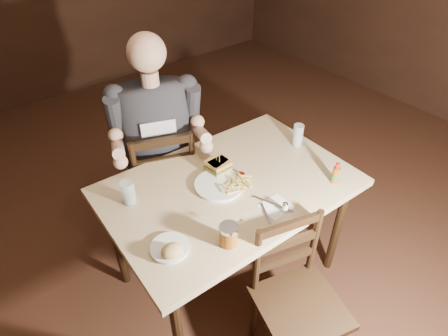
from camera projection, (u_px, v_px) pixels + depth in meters
room_shell at (288, 97)px, 1.44m from camera, size 7.00×7.00×7.00m
main_table at (230, 194)px, 2.04m from camera, size 1.33×0.91×0.77m
chair_far at (163, 179)px, 2.51m from camera, size 0.56×0.58×0.91m
chair_near at (300, 307)px, 1.81m from camera, size 0.49×0.52×0.85m
diner at (156, 119)px, 2.16m from camera, size 0.68×0.61×0.97m
dinner_plate at (219, 185)px, 1.98m from camera, size 0.26×0.26×0.01m
sandwich_left at (217, 162)px, 2.05m from camera, size 0.13×0.11×0.10m
sandwich_right at (219, 164)px, 2.03m from camera, size 0.11×0.09×0.10m
fries_pile at (236, 182)px, 1.96m from camera, size 0.25×0.18×0.04m
ketchup_dollop at (241, 174)px, 2.03m from camera, size 0.05×0.05×0.01m
glass_left at (128, 193)px, 1.85m from camera, size 0.07×0.07×0.13m
glass_right at (298, 135)px, 2.24m from camera, size 0.06×0.06×0.14m
hot_sauce at (336, 173)px, 1.97m from camera, size 0.04×0.04×0.13m
salt_shaker at (285, 207)px, 1.82m from camera, size 0.03×0.03×0.06m
syrup_dispenser at (229, 235)px, 1.65m from camera, size 0.09×0.09×0.11m
napkin at (276, 207)px, 1.86m from camera, size 0.14×0.13×0.00m
knife at (273, 204)px, 1.87m from camera, size 0.09×0.21×0.01m
fork at (266, 213)px, 1.82m from camera, size 0.07×0.13×0.00m
side_plate at (170, 248)px, 1.65m from camera, size 0.17×0.17×0.01m
bread_roll at (172, 251)px, 1.59m from camera, size 0.10×0.08×0.06m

